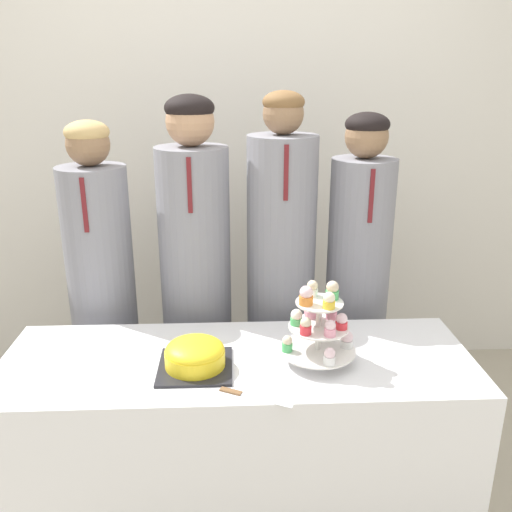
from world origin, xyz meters
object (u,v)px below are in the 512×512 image
at_px(student_2, 281,288).
at_px(student_3, 356,293).
at_px(cake_knife, 243,395).
at_px(student_1, 196,289).
at_px(cupcake_stand, 319,323).
at_px(student_0, 104,302).
at_px(round_cake, 195,355).

xyz_separation_m(student_2, student_3, (0.35, -0.00, -0.03)).
xyz_separation_m(cake_knife, student_1, (-0.19, 0.77, 0.05)).
height_order(student_1, student_3, student_1).
distance_m(student_1, student_3, 0.73).
xyz_separation_m(cupcake_stand, student_0, (-0.88, 0.56, -0.15)).
distance_m(cake_knife, student_1, 0.79).
height_order(student_0, student_2, student_2).
xyz_separation_m(round_cake, student_0, (-0.45, 0.59, -0.05)).
xyz_separation_m(round_cake, student_2, (0.35, 0.59, 0.00)).
distance_m(cake_knife, student_0, 0.98).
bearing_deg(student_2, student_0, -180.00).
bearing_deg(cupcake_stand, round_cake, -175.98).
relative_size(cake_knife, student_1, 0.14).
bearing_deg(student_1, round_cake, -87.19).
height_order(student_0, student_3, student_3).
bearing_deg(student_0, student_2, 0.00).
xyz_separation_m(round_cake, student_3, (0.70, 0.59, -0.03)).
xyz_separation_m(student_0, student_1, (0.42, 0.00, 0.05)).
height_order(round_cake, student_2, student_2).
xyz_separation_m(cake_knife, cupcake_stand, (0.27, 0.21, 0.15)).
distance_m(student_0, student_3, 1.14).
relative_size(cake_knife, student_0, 0.15).
height_order(student_1, student_2, student_2).
height_order(cupcake_stand, student_1, student_1).
bearing_deg(cupcake_stand, cake_knife, -142.41).
height_order(cake_knife, student_0, student_0).
bearing_deg(round_cake, student_2, 59.36).
relative_size(student_0, student_3, 0.98).
relative_size(round_cake, cupcake_stand, 0.87).
height_order(cupcake_stand, student_0, student_0).
relative_size(cupcake_stand, student_0, 0.19).
bearing_deg(student_2, round_cake, -120.64).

